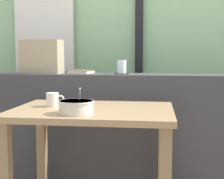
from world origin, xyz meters
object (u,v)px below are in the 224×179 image
Objects in this scene: closed_book at (81,72)px; throw_pillow at (42,57)px; breakfast_table at (93,130)px; juice_glass at (122,67)px; coaster_square at (122,74)px; ceramic_mug at (53,100)px; fork_utensil at (59,103)px; soup_bowl at (76,107)px.

closed_book is 0.33m from throw_pillow.
juice_glass is (0.11, 0.60, 0.35)m from breakfast_table.
closed_book is (-0.32, 0.01, -0.04)m from juice_glass.
throw_pillow reaches higher than coaster_square.
juice_glass is at bearing 88.21° from coaster_square.
breakfast_table is 0.31m from ceramic_mug.
fork_utensil is at bearing -58.74° from throw_pillow.
breakfast_table is at bearing -100.41° from juice_glass.
juice_glass is 0.63m from throw_pillow.
throw_pillow reaches higher than ceramic_mug.
soup_bowl is at bearing -78.85° from closed_book.
coaster_square reaches higher than ceramic_mug.
breakfast_table is 4.50× the size of closed_book.
soup_bowl is (-0.16, -0.78, -0.19)m from juice_glass.
throw_pillow is (-0.31, -0.01, 0.12)m from closed_book.
fork_utensil is at bearing -130.46° from coaster_square.
fork_utensil is (-0.37, -0.43, -0.22)m from juice_glass.
coaster_square is 0.48× the size of closed_book.
throw_pillow is at bearing -178.58° from closed_book.
juice_glass is (0.00, 0.00, 0.05)m from coaster_square.
coaster_square is at bearing 79.59° from breakfast_table.
throw_pillow is at bearing 130.85° from breakfast_table.
breakfast_table is 9.30× the size of juice_glass.
ceramic_mug is (-0.37, -0.55, -0.18)m from juice_glass.
juice_glass is at bearing 56.54° from ceramic_mug.
ceramic_mug is (-0.00, -0.13, 0.04)m from fork_utensil.
throw_pillow is at bearing 179.64° from juice_glass.
coaster_square reaches higher than soup_bowl.
breakfast_table is 0.90m from throw_pillow.
coaster_square is 0.52× the size of soup_bowl.
breakfast_table is 4.90× the size of soup_bowl.
soup_bowl is at bearing -101.87° from coaster_square.
juice_glass is at bearing 78.13° from soup_bowl.
soup_bowl is 0.30m from ceramic_mug.
breakfast_table is at bearing -100.41° from coaster_square.
closed_book reaches higher than ceramic_mug.
fork_utensil is at bearing -95.84° from closed_book.
coaster_square is 0.81m from soup_bowl.
soup_bowl is 1.70× the size of ceramic_mug.
throw_pillow reaches higher than fork_utensil.
breakfast_table is at bearing -70.84° from closed_book.
soup_bowl is at bearing -80.02° from fork_utensil.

